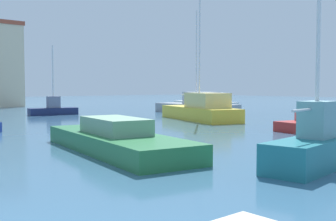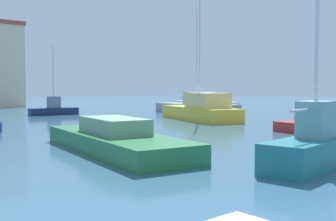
{
  "view_description": "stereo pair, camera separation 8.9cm",
  "coord_description": "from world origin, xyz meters",
  "px_view_note": "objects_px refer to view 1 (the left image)",
  "views": [
    {
      "loc": [
        -1.78,
        -4.04,
        2.48
      ],
      "look_at": [
        17.06,
        17.75,
        0.85
      ],
      "focal_mm": 44.66,
      "sensor_mm": 36.0,
      "label": 1
    },
    {
      "loc": [
        -1.71,
        -4.1,
        2.48
      ],
      "look_at": [
        17.06,
        17.75,
        0.85
      ],
      "focal_mm": 44.66,
      "sensor_mm": 36.0,
      "label": 2
    }
  ],
  "objects_px": {
    "sailboat_navy_distant_east": "(53,109)",
    "motorboat_green_mid_harbor": "(116,140)",
    "motorboat_white_inner_mooring": "(206,103)",
    "sailboat_yellow_behind_lamppost": "(201,110)",
    "motorboat_red_far_right": "(323,123)",
    "sailboat_teal_center_channel": "(316,146)",
    "sailboat_grey_far_left": "(197,105)"
  },
  "relations": [
    {
      "from": "sailboat_teal_center_channel",
      "to": "sailboat_grey_far_left",
      "type": "height_order",
      "value": "sailboat_grey_far_left"
    },
    {
      "from": "motorboat_red_far_right",
      "to": "sailboat_yellow_behind_lamppost",
      "type": "bearing_deg",
      "value": 91.63
    },
    {
      "from": "sailboat_grey_far_left",
      "to": "motorboat_green_mid_harbor",
      "type": "height_order",
      "value": "sailboat_grey_far_left"
    },
    {
      "from": "sailboat_teal_center_channel",
      "to": "sailboat_navy_distant_east",
      "type": "relative_size",
      "value": 0.93
    },
    {
      "from": "sailboat_navy_distant_east",
      "to": "motorboat_green_mid_harbor",
      "type": "xyz_separation_m",
      "value": [
        -7.58,
        -21.27,
        -0.08
      ]
    },
    {
      "from": "sailboat_teal_center_channel",
      "to": "sailboat_navy_distant_east",
      "type": "bearing_deg",
      "value": 80.53
    },
    {
      "from": "sailboat_grey_far_left",
      "to": "motorboat_green_mid_harbor",
      "type": "bearing_deg",
      "value": -142.25
    },
    {
      "from": "motorboat_red_far_right",
      "to": "sailboat_yellow_behind_lamppost",
      "type": "relative_size",
      "value": 0.52
    },
    {
      "from": "sailboat_grey_far_left",
      "to": "motorboat_red_far_right",
      "type": "height_order",
      "value": "sailboat_grey_far_left"
    },
    {
      "from": "motorboat_green_mid_harbor",
      "to": "motorboat_red_far_right",
      "type": "height_order",
      "value": "motorboat_green_mid_harbor"
    },
    {
      "from": "sailboat_navy_distant_east",
      "to": "sailboat_grey_far_left",
      "type": "distance_m",
      "value": 13.29
    },
    {
      "from": "motorboat_green_mid_harbor",
      "to": "sailboat_yellow_behind_lamppost",
      "type": "xyz_separation_m",
      "value": [
        13.31,
        8.54,
        0.33
      ]
    },
    {
      "from": "motorboat_white_inner_mooring",
      "to": "sailboat_grey_far_left",
      "type": "relative_size",
      "value": 0.9
    },
    {
      "from": "motorboat_green_mid_harbor",
      "to": "motorboat_red_far_right",
      "type": "bearing_deg",
      "value": -4.37
    },
    {
      "from": "motorboat_white_inner_mooring",
      "to": "sailboat_yellow_behind_lamppost",
      "type": "relative_size",
      "value": 0.7
    },
    {
      "from": "motorboat_white_inner_mooring",
      "to": "sailboat_grey_far_left",
      "type": "distance_m",
      "value": 9.18
    },
    {
      "from": "motorboat_white_inner_mooring",
      "to": "motorboat_green_mid_harbor",
      "type": "xyz_separation_m",
      "value": [
        -26.36,
        -20.67,
        -0.13
      ]
    },
    {
      "from": "sailboat_navy_distant_east",
      "to": "sailboat_yellow_behind_lamppost",
      "type": "xyz_separation_m",
      "value": [
        5.73,
        -12.74,
        0.25
      ]
    },
    {
      "from": "motorboat_white_inner_mooring",
      "to": "sailboat_yellow_behind_lamppost",
      "type": "height_order",
      "value": "sailboat_yellow_behind_lamppost"
    },
    {
      "from": "motorboat_white_inner_mooring",
      "to": "sailboat_navy_distant_east",
      "type": "bearing_deg",
      "value": 178.17
    },
    {
      "from": "sailboat_grey_far_left",
      "to": "sailboat_navy_distant_east",
      "type": "bearing_deg",
      "value": 151.3
    },
    {
      "from": "motorboat_white_inner_mooring",
      "to": "sailboat_yellow_behind_lamppost",
      "type": "bearing_deg",
      "value": -137.08
    },
    {
      "from": "sailboat_grey_far_left",
      "to": "motorboat_red_far_right",
      "type": "bearing_deg",
      "value": -109.54
    },
    {
      "from": "sailboat_teal_center_channel",
      "to": "motorboat_white_inner_mooring",
      "type": "xyz_separation_m",
      "value": [
        23.44,
        27.35,
        -0.06
      ]
    },
    {
      "from": "sailboat_navy_distant_east",
      "to": "motorboat_white_inner_mooring",
      "type": "xyz_separation_m",
      "value": [
        18.78,
        -0.6,
        0.04
      ]
    },
    {
      "from": "sailboat_teal_center_channel",
      "to": "sailboat_yellow_behind_lamppost",
      "type": "bearing_deg",
      "value": 55.66
    },
    {
      "from": "motorboat_green_mid_harbor",
      "to": "motorboat_red_far_right",
      "type": "xyz_separation_m",
      "value": [
        13.58,
        -1.04,
        -0.07
      ]
    },
    {
      "from": "motorboat_white_inner_mooring",
      "to": "motorboat_green_mid_harbor",
      "type": "height_order",
      "value": "motorboat_white_inner_mooring"
    },
    {
      "from": "motorboat_red_far_right",
      "to": "sailboat_yellow_behind_lamppost",
      "type": "xyz_separation_m",
      "value": [
        -0.27,
        9.57,
        0.4
      ]
    },
    {
      "from": "sailboat_teal_center_channel",
      "to": "motorboat_green_mid_harbor",
      "type": "relative_size",
      "value": 0.63
    },
    {
      "from": "sailboat_navy_distant_east",
      "to": "sailboat_yellow_behind_lamppost",
      "type": "height_order",
      "value": "sailboat_yellow_behind_lamppost"
    },
    {
      "from": "sailboat_teal_center_channel",
      "to": "motorboat_red_far_right",
      "type": "xyz_separation_m",
      "value": [
        10.67,
        5.64,
        -0.26
      ]
    }
  ]
}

